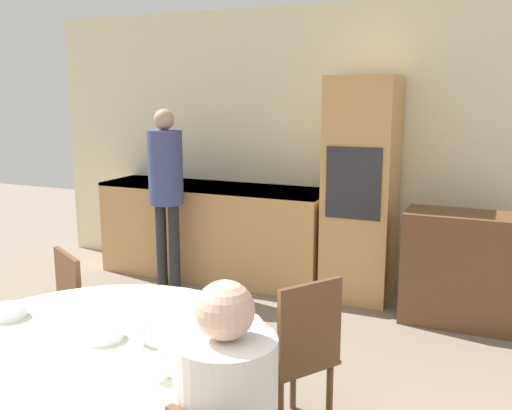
# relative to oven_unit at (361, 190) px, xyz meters

# --- Properties ---
(wall_back) EXTENTS (6.44, 0.05, 2.60)m
(wall_back) POSITION_rel_oven_unit_xyz_m (-0.22, 0.34, 0.33)
(wall_back) COLOR beige
(wall_back) RESTS_ON ground_plane
(kitchen_counter) EXTENTS (2.26, 0.60, 0.92)m
(kitchen_counter) POSITION_rel_oven_unit_xyz_m (-1.46, -0.01, -0.50)
(kitchen_counter) COLOR tan
(kitchen_counter) RESTS_ON ground_plane
(oven_unit) EXTENTS (0.58, 0.59, 1.94)m
(oven_unit) POSITION_rel_oven_unit_xyz_m (0.00, 0.00, 0.00)
(oven_unit) COLOR tan
(oven_unit) RESTS_ON ground_plane
(sideboard) EXTENTS (1.03, 0.45, 0.89)m
(sideboard) POSITION_rel_oven_unit_xyz_m (0.95, -0.29, -0.53)
(sideboard) COLOR brown
(sideboard) RESTS_ON ground_plane
(dining_table) EXTENTS (1.46, 1.46, 0.77)m
(dining_table) POSITION_rel_oven_unit_xyz_m (-0.40, -3.05, -0.42)
(dining_table) COLOR brown
(dining_table) RESTS_ON ground_plane
(chair_far_left) EXTENTS (0.55, 0.55, 0.89)m
(chair_far_left) POSITION_rel_oven_unit_xyz_m (-1.21, -2.47, -0.47)
(chair_far_left) COLOR brown
(chair_far_left) RESTS_ON ground_plane
(chair_far_right) EXTENTS (0.55, 0.55, 0.89)m
(chair_far_right) POSITION_rel_oven_unit_xyz_m (0.22, -2.28, -0.47)
(chair_far_right) COLOR brown
(chair_far_right) RESTS_ON ground_plane
(person_standing) EXTENTS (0.31, 0.31, 1.66)m
(person_standing) POSITION_rel_oven_unit_xyz_m (-1.67, -0.50, 0.07)
(person_standing) COLOR #262628
(person_standing) RESTS_ON ground_plane
(cup) EXTENTS (0.07, 0.07, 0.09)m
(cup) POSITION_rel_oven_unit_xyz_m (0.01, -3.23, -0.16)
(cup) COLOR white
(cup) RESTS_ON dining_table
(bowl_near) EXTENTS (0.17, 0.17, 0.05)m
(bowl_near) POSITION_rel_oven_unit_xyz_m (-0.96, -3.01, -0.18)
(bowl_near) COLOR silver
(bowl_near) RESTS_ON dining_table
(bowl_centre) EXTENTS (0.17, 0.17, 0.04)m
(bowl_centre) POSITION_rel_oven_unit_xyz_m (-0.40, -3.03, -0.19)
(bowl_centre) COLOR silver
(bowl_centre) RESTS_ON dining_table
(salt_shaker) EXTENTS (0.03, 0.03, 0.09)m
(salt_shaker) POSITION_rel_oven_unit_xyz_m (-0.21, -3.02, -0.16)
(salt_shaker) COLOR white
(salt_shaker) RESTS_ON dining_table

